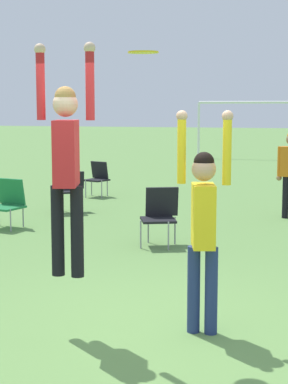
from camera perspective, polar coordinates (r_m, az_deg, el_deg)
The scene contains 9 objects.
ground_plane at distance 6.18m, azimuth -0.07°, elevation -12.41°, with size 120.00×120.00×0.00m, color #608C47.
person_jumping at distance 5.88m, azimuth -6.94°, elevation 3.31°, with size 0.58×0.47×2.13m.
person_defending at distance 5.93m, azimuth 5.29°, elevation -2.29°, with size 0.52×0.41×2.08m.
frisbee at distance 5.83m, azimuth -0.05°, elevation 12.32°, with size 0.28×0.28×0.02m.
camping_chair_0 at distance 12.98m, azimuth -6.70°, elevation 0.38°, with size 0.70×0.77×0.81m.
camping_chair_1 at distance 15.21m, azimuth -4.13°, elevation 1.42°, with size 0.60×0.65×0.82m.
camping_chair_2 at distance 11.49m, azimuth -12.05°, elevation -0.77°, with size 0.66×0.70×0.86m.
camping_chair_3 at distance 9.82m, azimuth 1.42°, elevation -1.81°, with size 0.66×0.71×0.89m.
soccer_goal at distance 26.71m, azimuth 12.34°, elevation 6.83°, with size 7.10×0.10×2.35m.
Camera 1 is at (1.58, -5.59, 2.11)m, focal length 60.00 mm.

